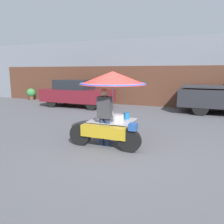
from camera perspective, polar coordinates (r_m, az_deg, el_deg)
ground_plane at (r=6.00m, az=1.61°, el=-9.83°), size 36.00×36.00×0.00m
shopfront_building at (r=14.20m, az=14.25°, el=9.92°), size 28.00×2.06×4.01m
vendor_motorcycle_cart at (r=6.30m, az=-0.02°, el=6.48°), size 2.10×1.95×2.09m
vendor_person at (r=6.09m, az=-1.95°, el=-0.58°), size 0.38×0.22×1.63m
parked_car at (r=13.12m, az=-9.20°, el=4.91°), size 4.22×1.74×1.60m
potted_plant at (r=16.99m, az=-20.37°, el=4.61°), size 0.61×0.61×0.85m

